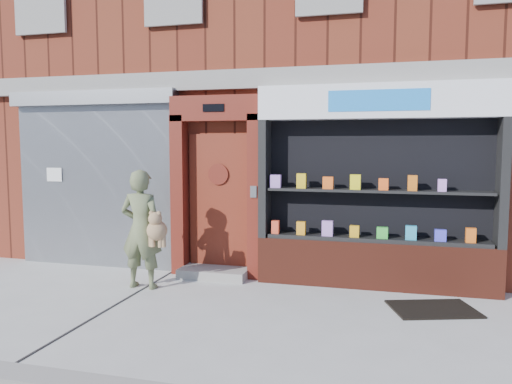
% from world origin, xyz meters
% --- Properties ---
extents(ground, '(80.00, 80.00, 0.00)m').
position_xyz_m(ground, '(0.00, 0.00, 0.00)').
color(ground, '#9E9E99').
rests_on(ground, ground).
extents(building, '(12.00, 8.16, 8.00)m').
position_xyz_m(building, '(-0.00, 5.99, 4.00)').
color(building, maroon).
rests_on(building, ground).
extents(shutter_bay, '(3.10, 0.30, 3.04)m').
position_xyz_m(shutter_bay, '(-3.00, 1.93, 1.72)').
color(shutter_bay, gray).
rests_on(shutter_bay, ground).
extents(red_door_bay, '(1.52, 0.58, 2.90)m').
position_xyz_m(red_door_bay, '(-0.75, 1.86, 1.46)').
color(red_door_bay, '#59170F').
rests_on(red_door_bay, ground).
extents(pharmacy_bay, '(3.50, 0.41, 3.00)m').
position_xyz_m(pharmacy_bay, '(1.75, 1.81, 1.37)').
color(pharmacy_bay, '#5B2215').
rests_on(pharmacy_bay, ground).
extents(woman, '(0.78, 0.47, 1.77)m').
position_xyz_m(woman, '(-1.57, 0.88, 0.89)').
color(woman, '#5F6845').
rests_on(woman, ground).
extents(doormat, '(1.22, 1.02, 0.03)m').
position_xyz_m(doormat, '(2.52, 0.93, 0.01)').
color(doormat, black).
rests_on(doormat, ground).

